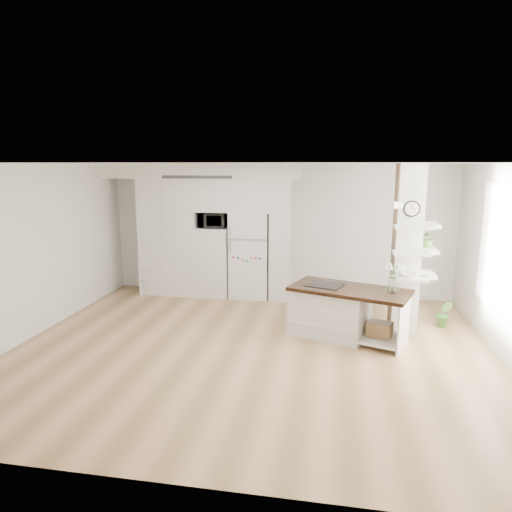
{
  "coord_description": "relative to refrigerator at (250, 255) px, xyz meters",
  "views": [
    {
      "loc": [
        1.16,
        -6.26,
        2.69
      ],
      "look_at": [
        -0.1,
        0.9,
        1.22
      ],
      "focal_mm": 32.0,
      "sensor_mm": 36.0,
      "label": 1
    }
  ],
  "objects": [
    {
      "name": "pendant_light",
      "position": [
        2.23,
        -2.53,
        1.24
      ],
      "size": [
        0.12,
        0.12,
        0.1
      ],
      "primitive_type": "cylinder",
      "color": "white",
      "rests_on": "room"
    },
    {
      "name": "microwave",
      "position": [
        -0.75,
        -0.06,
        0.69
      ],
      "size": [
        0.54,
        0.37,
        0.3
      ],
      "primitive_type": "imported",
      "color": "#2D2D2D",
      "rests_on": "cabinet_wall"
    },
    {
      "name": "floor_plant_b",
      "position": [
        2.95,
        -0.31,
        -0.66
      ],
      "size": [
        0.3,
        0.3,
        0.43
      ],
      "primitive_type": "imported",
      "rotation": [
        0.0,
        0.0,
        -0.26
      ],
      "color": "#448133",
      "rests_on": "floor"
    },
    {
      "name": "refrigerator",
      "position": [
        0.0,
        0.0,
        0.0
      ],
      "size": [
        0.78,
        0.69,
        1.75
      ],
      "color": "white",
      "rests_on": "floor"
    },
    {
      "name": "room",
      "position": [
        0.53,
        -2.68,
        0.98
      ],
      "size": [
        7.04,
        6.04,
        2.72
      ],
      "color": "white",
      "rests_on": "ground"
    },
    {
      "name": "window",
      "position": [
        4.0,
        -2.38,
        0.62
      ],
      "size": [
        0.0,
        2.4,
        2.4
      ],
      "primitive_type": "plane",
      "rotation": [
        1.57,
        0.0,
        -1.57
      ],
      "color": "white",
      "rests_on": "room"
    },
    {
      "name": "decor_bowl",
      "position": [
        2.82,
        -1.78,
        0.13
      ],
      "size": [
        0.22,
        0.22,
        0.05
      ],
      "primitive_type": "imported",
      "color": "white",
      "rests_on": "column"
    },
    {
      "name": "floor_plant_a",
      "position": [
        3.52,
        -1.24,
        -0.64
      ],
      "size": [
        0.29,
        0.25,
        0.47
      ],
      "primitive_type": "imported",
      "rotation": [
        0.0,
        0.0,
        -0.15
      ],
      "color": "#448133",
      "rests_on": "floor"
    },
    {
      "name": "floor",
      "position": [
        0.53,
        -2.68,
        -0.88
      ],
      "size": [
        7.0,
        6.0,
        0.01
      ],
      "primitive_type": "cube",
      "color": "tan",
      "rests_on": "ground"
    },
    {
      "name": "kitchen_island",
      "position": [
        1.75,
        -1.94,
        -0.45
      ],
      "size": [
        1.97,
        1.39,
        1.37
      ],
      "rotation": [
        0.0,
        0.0,
        -0.34
      ],
      "color": "silver",
      "rests_on": "floor"
    },
    {
      "name": "column",
      "position": [
        2.9,
        -1.55,
        0.48
      ],
      "size": [
        0.69,
        0.9,
        2.7
      ],
      "color": "silver",
      "rests_on": "floor"
    },
    {
      "name": "shelf_plant",
      "position": [
        3.15,
        -1.38,
        0.65
      ],
      "size": [
        0.27,
        0.23,
        0.3
      ],
      "primitive_type": "imported",
      "color": "#448133",
      "rests_on": "column"
    },
    {
      "name": "cabinet_wall",
      "position": [
        -0.92,
        -0.01,
        0.63
      ],
      "size": [
        4.0,
        0.71,
        2.7
      ],
      "color": "silver",
      "rests_on": "floor"
    },
    {
      "name": "bookshelf",
      "position": [
        -2.01,
        -0.18,
        -0.59
      ],
      "size": [
        0.62,
        0.46,
        0.65
      ],
      "rotation": [
        0.0,
        0.0,
        0.29
      ],
      "color": "silver",
      "rests_on": "floor"
    }
  ]
}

